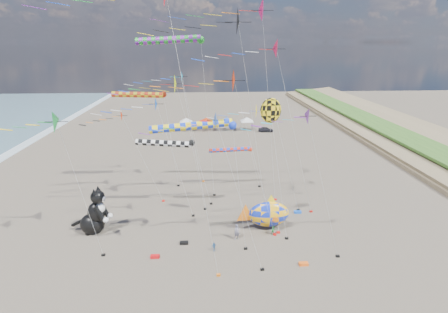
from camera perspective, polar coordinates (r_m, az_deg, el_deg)
ground at (r=31.99m, az=0.58°, el=-22.53°), size 260.00×260.00×0.00m
delta_kite_0 at (r=35.39m, az=-27.53°, el=4.69°), size 10.42×2.30×15.29m
delta_kite_1 at (r=44.16m, az=4.43°, el=22.54°), size 15.46×3.01×26.02m
delta_kite_2 at (r=34.80m, az=1.81°, el=12.07°), size 12.50×2.44×18.67m
delta_kite_3 at (r=46.35m, az=-16.56°, el=5.66°), size 9.14×1.61×12.64m
delta_kite_5 at (r=40.64m, az=8.48°, el=16.66°), size 13.56×2.40×21.43m
delta_kite_6 at (r=40.78m, az=-13.29°, el=7.82°), size 11.20×1.81×15.18m
delta_kite_7 at (r=28.93m, az=-3.87°, el=5.09°), size 10.62×1.67×15.59m
delta_kite_8 at (r=43.25m, az=-6.86°, el=11.43°), size 10.72×2.65×17.44m
delta_kite_9 at (r=31.76m, az=11.94°, el=5.53°), size 9.92×1.72×15.38m
delta_kite_10 at (r=51.44m, az=-8.54°, el=12.38°), size 10.35×1.70×17.16m
delta_kite_11 at (r=38.55m, az=2.03°, el=20.84°), size 13.25×2.99×24.38m
delta_kite_12 at (r=41.59m, az=5.89°, el=7.50°), size 11.25×1.71×14.52m
windsock_0 at (r=50.79m, az=1.35°, el=1.09°), size 7.73×0.65×6.33m
windsock_1 at (r=45.84m, az=-8.46°, el=18.23°), size 9.70×0.95×21.60m
windsock_2 at (r=50.71m, az=-13.43°, el=9.74°), size 8.88×0.84×14.34m
windsock_3 at (r=43.23m, az=-9.24°, el=2.11°), size 8.45×0.81×9.53m
windsock_4 at (r=32.71m, az=-4.65°, el=4.91°), size 9.40×0.79×13.85m
angelfish_kite at (r=36.85m, az=7.33°, el=7.28°), size 3.74×3.02×15.43m
cat_inflatable at (r=42.57m, az=-20.54°, el=-8.15°), size 4.53×2.92×5.65m
fish_inflatable at (r=41.20m, az=7.23°, el=-9.27°), size 6.29×2.18×4.39m
person_adult at (r=39.49m, az=2.12°, el=-12.20°), size 0.78×0.65×1.82m
child_green at (r=40.88m, az=8.08°, el=-11.87°), size 0.55×0.45×1.05m
child_blue at (r=37.73m, az=-1.67°, el=-14.51°), size 0.63×0.45×1.00m
kite_bag_0 at (r=46.27m, az=11.93°, el=-8.85°), size 0.90×0.44×0.30m
kite_bag_1 at (r=36.70m, az=12.86°, el=-16.71°), size 0.90×0.44×0.30m
kite_bag_2 at (r=37.52m, az=-11.20°, el=-15.73°), size 0.90×0.44×0.30m
kite_bag_3 at (r=39.23m, az=-6.54°, el=-13.83°), size 0.90×0.44×0.30m
tent_row at (r=86.10m, az=-1.22°, el=6.28°), size 19.20×4.20×3.80m
parked_car at (r=86.00m, az=6.83°, el=4.41°), size 3.77×1.92×1.23m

